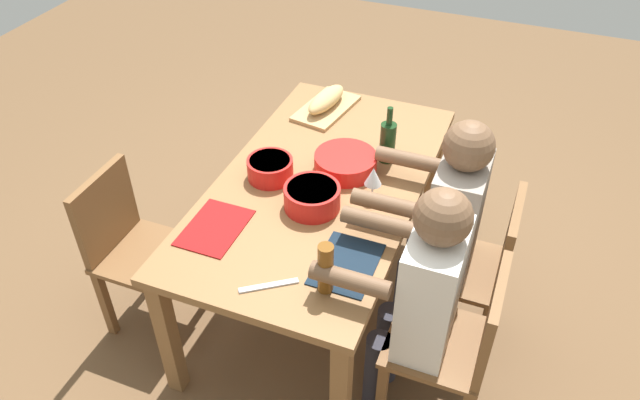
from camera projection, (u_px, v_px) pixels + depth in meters
ground_plane at (320, 290)px, 3.30m from camera, size 8.00×8.00×0.00m
dining_table at (320, 196)px, 2.89m from camera, size 1.69×0.91×0.74m
chair_near_center at (479, 264)px, 2.78m from camera, size 0.40×0.40×0.85m
diner_near_center at (445, 219)px, 2.69m from camera, size 0.41×0.53×1.20m
chair_far_left at (131, 244)px, 2.88m from camera, size 0.40×0.40×0.85m
chair_near_left at (459, 342)px, 2.44m from camera, size 0.40×0.40×0.85m
diner_near_left at (419, 292)px, 2.36m from camera, size 0.41×0.53×1.20m
serving_bowl_pasta at (346, 162)px, 2.87m from camera, size 0.29×0.29×0.08m
serving_bowl_salad at (312, 196)px, 2.65m from camera, size 0.25×0.25×0.11m
serving_bowl_fruit at (270, 167)px, 2.82m from camera, size 0.21×0.21×0.10m
cutting_board at (326, 108)px, 3.32m from camera, size 0.43×0.28×0.02m
bread_loaf at (326, 99)px, 3.29m from camera, size 0.33×0.16×0.09m
wine_bottle at (388, 141)px, 2.90m from camera, size 0.08×0.08×0.29m
beer_bottle at (326, 268)px, 2.25m from camera, size 0.06×0.06×0.22m
wine_glass at (373, 178)px, 2.66m from camera, size 0.08×0.08×0.17m
fork_near_center at (372, 214)px, 2.65m from camera, size 0.03×0.17×0.01m
placemat_far_left at (215, 228)px, 2.58m from camera, size 0.32×0.23×0.01m
placemat_near_left at (347, 264)px, 2.41m from camera, size 0.32×0.23×0.01m
carving_knife at (269, 286)px, 2.32m from camera, size 0.15×0.20×0.01m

